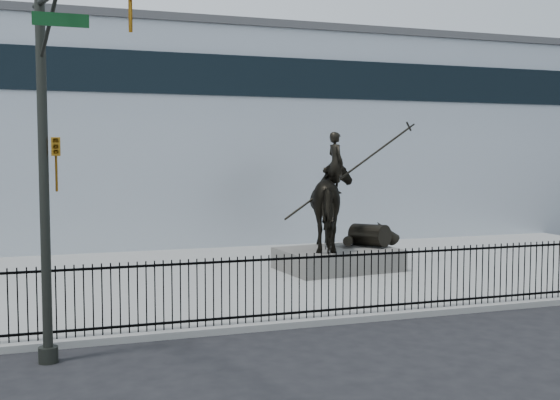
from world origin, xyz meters
name	(u,v)px	position (x,y,z in m)	size (l,w,h in m)	color
ground	(390,333)	(0.00, 0.00, 0.00)	(120.00, 120.00, 0.00)	black
plaza	(286,274)	(0.00, 7.00, 0.07)	(30.00, 12.00, 0.15)	gray
building	(204,142)	(0.00, 20.00, 4.50)	(44.00, 14.00, 9.00)	silver
picket_fence	(365,282)	(0.00, 1.25, 0.90)	(22.10, 0.10, 1.50)	black
statue_plinth	(338,259)	(1.71, 6.83, 0.49)	(3.65, 2.51, 0.68)	#56534F
equestrian_statue	(340,205)	(1.78, 6.84, 2.27)	(4.65, 3.17, 3.96)	black
traffic_signal_left	(57,146)	(-6.75, -0.62, 4.03)	(1.52, 4.84, 7.00)	black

